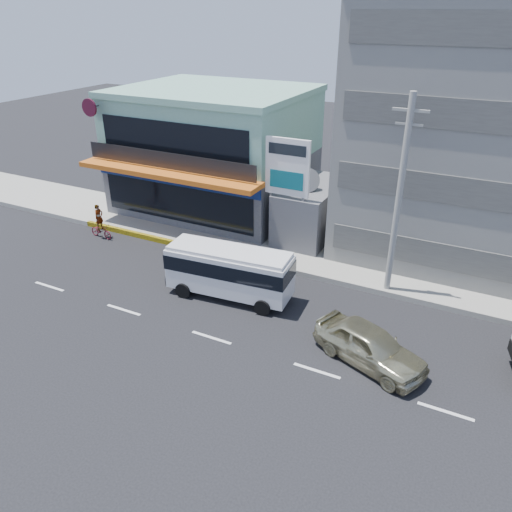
# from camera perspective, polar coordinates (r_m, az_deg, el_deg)

# --- Properties ---
(ground) EXTENTS (120.00, 120.00, 0.00)m
(ground) POSITION_cam_1_polar(r_m,az_deg,el_deg) (22.62, -5.11, -9.28)
(ground) COLOR black
(ground) RESTS_ON ground
(sidewalk) EXTENTS (70.00, 5.00, 0.30)m
(sidewalk) POSITION_cam_1_polar(r_m,az_deg,el_deg) (28.54, 13.73, -1.44)
(sidewalk) COLOR gray
(sidewalk) RESTS_ON ground
(shop_building) EXTENTS (12.40, 11.70, 8.00)m
(shop_building) POSITION_cam_1_polar(r_m,az_deg,el_deg) (35.61, -4.62, 11.59)
(shop_building) COLOR #404044
(shop_building) RESTS_ON ground
(concrete_building) EXTENTS (16.00, 12.00, 14.00)m
(concrete_building) POSITION_cam_1_polar(r_m,az_deg,el_deg) (30.98, 26.95, 12.28)
(concrete_building) COLOR slate
(concrete_building) RESTS_ON ground
(gap_structure) EXTENTS (3.00, 6.00, 3.50)m
(gap_structure) POSITION_cam_1_polar(r_m,az_deg,el_deg) (31.31, 6.34, 5.01)
(gap_structure) COLOR #404044
(gap_structure) RESTS_ON ground
(satellite_dish) EXTENTS (1.50, 1.50, 0.15)m
(satellite_dish) POSITION_cam_1_polar(r_m,az_deg,el_deg) (29.80, 5.81, 7.64)
(satellite_dish) COLOR slate
(satellite_dish) RESTS_ON gap_structure
(billboard) EXTENTS (2.60, 0.18, 6.90)m
(billboard) POSITION_cam_1_polar(r_m,az_deg,el_deg) (27.97, 3.59, 9.36)
(billboard) COLOR gray
(billboard) RESTS_ON ground
(utility_pole_near) EXTENTS (1.60, 0.30, 10.00)m
(utility_pole_near) POSITION_cam_1_polar(r_m,az_deg,el_deg) (24.48, 16.01, 6.33)
(utility_pole_near) COLOR #999993
(utility_pole_near) RESTS_ON ground
(minibus) EXTENTS (6.45, 2.66, 2.63)m
(minibus) POSITION_cam_1_polar(r_m,az_deg,el_deg) (24.76, -3.06, -1.48)
(minibus) COLOR silver
(minibus) RESTS_ON ground
(sedan) EXTENTS (5.27, 3.61, 1.67)m
(sedan) POSITION_cam_1_polar(r_m,az_deg,el_deg) (21.20, 12.86, -9.95)
(sedan) COLOR #C1BB93
(sedan) RESTS_ON ground
(motorcycle_rider) EXTENTS (1.77, 0.75, 2.21)m
(motorcycle_rider) POSITION_cam_1_polar(r_m,az_deg,el_deg) (33.06, -17.35, 3.20)
(motorcycle_rider) COLOR #4E0B17
(motorcycle_rider) RESTS_ON ground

